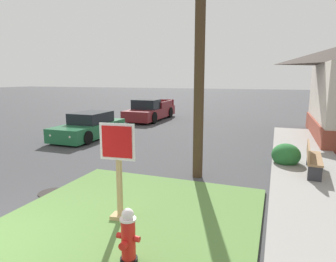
# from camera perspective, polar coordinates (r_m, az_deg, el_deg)

# --- Properties ---
(grass_corner_patch) EXTENTS (5.06, 5.06, 0.08)m
(grass_corner_patch) POSITION_cam_1_polar(r_m,az_deg,el_deg) (6.38, -7.01, -16.53)
(grass_corner_patch) COLOR #567F3D
(grass_corner_patch) RESTS_ON ground
(sidewalk_strip) EXTENTS (2.20, 16.94, 0.12)m
(sidewalk_strip) POSITION_cam_1_polar(r_m,az_deg,el_deg) (9.76, 25.92, -7.79)
(sidewalk_strip) COLOR gray
(sidewalk_strip) RESTS_ON ground
(fire_hydrant) EXTENTS (0.38, 0.34, 0.89)m
(fire_hydrant) POSITION_cam_1_polar(r_m,az_deg,el_deg) (4.81, -7.74, -19.84)
(fire_hydrant) COLOR black
(fire_hydrant) RESTS_ON grass_corner_patch
(stop_sign) EXTENTS (0.73, 0.31, 1.98)m
(stop_sign) POSITION_cam_1_polar(r_m,az_deg,el_deg) (5.96, -9.54, -8.22)
(stop_sign) COLOR tan
(stop_sign) RESTS_ON grass_corner_patch
(manhole_cover) EXTENTS (0.70, 0.70, 0.02)m
(manhole_cover) POSITION_cam_1_polar(r_m,az_deg,el_deg) (8.24, -21.54, -11.10)
(manhole_cover) COLOR black
(manhole_cover) RESTS_ON ground
(parked_sedan_green) EXTENTS (1.84, 4.27, 1.25)m
(parked_sedan_green) POSITION_cam_1_polar(r_m,az_deg,el_deg) (14.98, -14.99, 0.79)
(parked_sedan_green) COLOR #1E6038
(parked_sedan_green) RESTS_ON ground
(pickup_truck_maroon) EXTENTS (2.07, 5.41, 1.48)m
(pickup_truck_maroon) POSITION_cam_1_polar(r_m,az_deg,el_deg) (20.75, -3.50, 3.86)
(pickup_truck_maroon) COLOR maroon
(pickup_truck_maroon) RESTS_ON ground
(street_bench) EXTENTS (0.52, 1.78, 0.85)m
(street_bench) POSITION_cam_1_polar(r_m,az_deg,el_deg) (9.75, 26.22, -4.56)
(street_bench) COLOR #93704C
(street_bench) RESTS_ON sidewalk_strip
(utility_pole) EXTENTS (1.46, 0.29, 8.76)m
(utility_pole) POSITION_cam_1_polar(r_m,az_deg,el_deg) (8.61, 6.30, 21.20)
(utility_pole) COLOR #42301E
(utility_pole) RESTS_ON ground
(shrub_by_curb) EXTENTS (0.93, 0.93, 0.77)m
(shrub_by_curb) POSITION_cam_1_polar(r_m,az_deg,el_deg) (10.56, 21.95, -4.35)
(shrub_by_curb) COLOR #296D32
(shrub_by_curb) RESTS_ON ground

